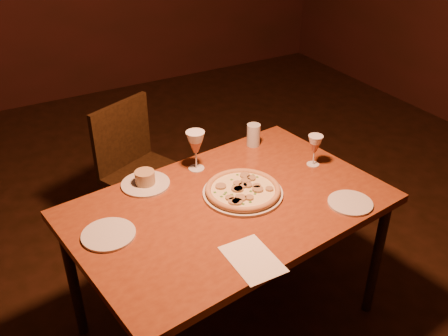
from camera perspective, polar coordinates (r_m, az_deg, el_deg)
dining_table at (r=2.22m, az=0.58°, el=-5.38°), size 1.47×1.05×0.73m
chair_far at (r=2.94m, az=-9.63°, el=0.02°), size 0.55×0.55×0.86m
pizza_plate at (r=2.23m, az=2.17°, el=-2.57°), size 0.36×0.36×0.04m
ramekin_saucer at (r=2.32m, az=-8.99°, el=-1.44°), size 0.22×0.22×0.07m
wine_glass_far at (r=2.38m, az=-3.24°, el=1.98°), size 0.09×0.09×0.20m
wine_glass_right at (r=2.46m, az=10.29°, el=1.99°), size 0.07×0.07×0.16m
water_tumbler at (r=2.61m, az=3.39°, el=3.79°), size 0.07×0.07×0.12m
side_plate_left at (r=2.05m, az=-13.06°, el=-7.41°), size 0.22×0.22×0.01m
side_plate_near at (r=2.24m, az=14.23°, el=-3.90°), size 0.20×0.20×0.01m
menu_card at (r=1.90m, az=3.28°, el=-10.36°), size 0.17×0.25×0.00m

